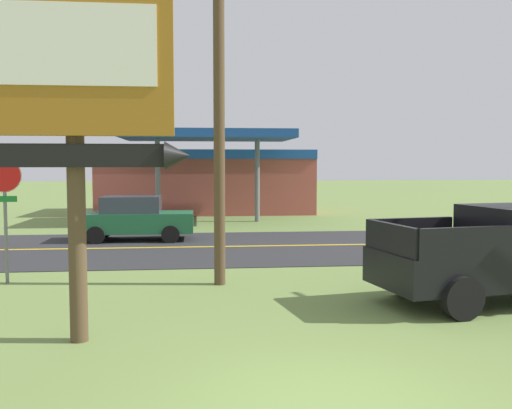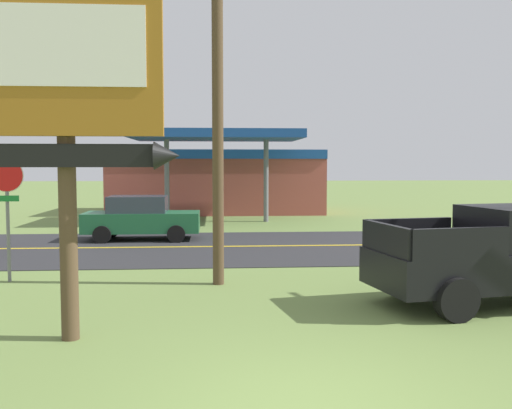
% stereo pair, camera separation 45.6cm
% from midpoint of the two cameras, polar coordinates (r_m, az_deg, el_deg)
% --- Properties ---
extents(road_asphalt, '(140.00, 8.00, 0.02)m').
position_cam_midpoint_polar(road_asphalt, '(19.49, -0.38, -4.22)').
color(road_asphalt, '#2B2B2D').
rests_on(road_asphalt, ground).
extents(road_centre_line, '(126.00, 0.20, 0.01)m').
position_cam_midpoint_polar(road_centre_line, '(19.49, -0.38, -4.18)').
color(road_centre_line, gold).
rests_on(road_centre_line, road_asphalt).
extents(motel_sign, '(3.32, 0.54, 5.74)m').
position_cam_midpoint_polar(motel_sign, '(9.33, -16.98, 10.19)').
color(motel_sign, brown).
rests_on(motel_sign, ground).
extents(stop_sign, '(0.80, 0.08, 2.95)m').
position_cam_midpoint_polar(stop_sign, '(14.68, -22.79, 0.66)').
color(stop_sign, slate).
rests_on(stop_sign, ground).
extents(utility_pole, '(1.75, 0.26, 8.25)m').
position_cam_midpoint_polar(utility_pole, '(13.36, -2.86, 10.87)').
color(utility_pole, brown).
rests_on(utility_pole, ground).
extents(gas_station, '(12.00, 11.50, 4.40)m').
position_cam_midpoint_polar(gas_station, '(33.38, -3.57, 2.55)').
color(gas_station, '#A84C42').
rests_on(gas_station, ground).
extents(pickup_black_parked_on_lawn, '(5.46, 2.91, 1.96)m').
position_cam_midpoint_polar(pickup_black_parked_on_lawn, '(12.66, 24.30, -4.71)').
color(pickup_black_parked_on_lawn, black).
rests_on(pickup_black_parked_on_lawn, ground).
extents(car_green_near_lane, '(4.20, 2.00, 1.64)m').
position_cam_midpoint_polar(car_green_near_lane, '(21.49, -10.79, -1.31)').
color(car_green_near_lane, '#1E6038').
rests_on(car_green_near_lane, ground).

